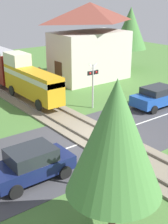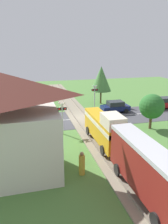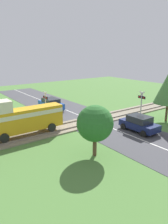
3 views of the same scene
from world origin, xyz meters
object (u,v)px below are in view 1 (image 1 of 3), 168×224
at_px(train, 9,69).
at_px(car_far_side, 157,96).
at_px(crossing_signal_east_approach, 93,80).
at_px(pedestrian_by_station, 40,77).
at_px(crossing_signal_west_approach, 107,146).
at_px(station_building, 90,43).
at_px(car_near_crossing, 32,164).

bearing_deg(train, car_far_side, -55.79).
bearing_deg(crossing_signal_east_approach, pedestrian_by_station, 90.76).
bearing_deg(car_far_side, pedestrian_by_station, 111.52).
bearing_deg(pedestrian_by_station, crossing_signal_west_approach, -110.31).
bearing_deg(train, station_building, -6.67).
xyz_separation_m(crossing_signal_east_approach, station_building, (4.71, 6.34, 1.32)).
distance_m(car_near_crossing, crossing_signal_east_approach, 9.58).
bearing_deg(car_far_side, station_building, 84.13).
distance_m(crossing_signal_west_approach, station_building, 17.87).
xyz_separation_m(train, pedestrian_by_station, (2.79, 0.04, -1.11)).
bearing_deg(car_near_crossing, crossing_signal_east_approach, 35.20).
bearing_deg(station_building, car_near_crossing, -136.55).
xyz_separation_m(train, crossing_signal_west_approach, (-2.89, -15.30, 0.20)).
bearing_deg(crossing_signal_east_approach, car_far_side, -34.38).
bearing_deg(car_near_crossing, car_far_side, 14.00).
distance_m(station_building, pedestrian_by_station, 5.56).
xyz_separation_m(car_near_crossing, crossing_signal_west_approach, (1.99, -2.59, 1.29)).
bearing_deg(train, crossing_signal_west_approach, -100.69).
xyz_separation_m(car_far_side, pedestrian_by_station, (-3.89, 9.86, -0.03)).
xyz_separation_m(car_far_side, station_building, (0.92, 8.94, 2.60)).
bearing_deg(station_building, crossing_signal_east_approach, -126.61).
height_order(car_near_crossing, crossing_signal_west_approach, crossing_signal_west_approach).
bearing_deg(station_building, pedestrian_by_station, 169.12).
bearing_deg(car_near_crossing, pedestrian_by_station, 58.97).
distance_m(train, car_far_side, 11.93).
height_order(train, pedestrian_by_station, train).
distance_m(crossing_signal_west_approach, crossing_signal_east_approach, 9.92).
xyz_separation_m(train, station_building, (7.60, -0.89, 1.52)).
relative_size(train, car_near_crossing, 3.84).
bearing_deg(car_near_crossing, crossing_signal_west_approach, -52.56).
xyz_separation_m(crossing_signal_east_approach, pedestrian_by_station, (-0.10, 7.26, -1.31)).
height_order(train, crossing_signal_east_approach, train).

